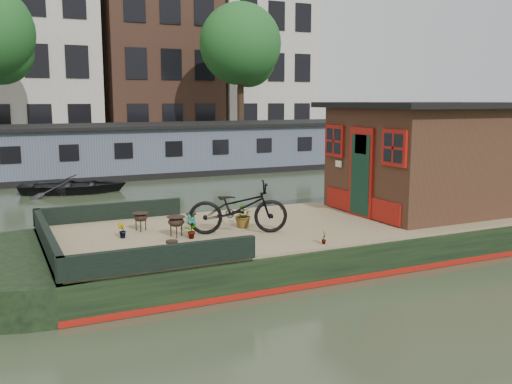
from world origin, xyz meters
name	(u,v)px	position (x,y,z in m)	size (l,w,h in m)	color
ground	(343,248)	(0.00, 0.00, 0.00)	(120.00, 120.00, 0.00)	#313D27
houseboat_hull	(288,242)	(-1.33, 0.00, 0.27)	(14.01, 4.02, 0.60)	black
houseboat_deck	(344,219)	(0.00, 0.00, 0.62)	(11.80, 3.80, 0.05)	#96885C
bow_bulwark	(99,234)	(-5.07, 0.00, 0.82)	(3.00, 4.00, 0.35)	black
cabin	(427,156)	(2.19, 0.00, 1.88)	(4.00, 3.50, 2.42)	#312113
bicycle	(238,208)	(-2.57, -0.32, 1.14)	(0.65, 1.85, 0.97)	black
potted_plant_a	(191,227)	(-3.51, -0.34, 0.87)	(0.23, 0.16, 0.44)	brown
potted_plant_b	(122,230)	(-4.62, 0.24, 0.79)	(0.16, 0.13, 0.28)	brown
potted_plant_c	(243,215)	(-2.30, 0.09, 0.91)	(0.46, 0.40, 0.51)	#AF6733
potted_plant_e	(324,237)	(-1.55, -1.70, 0.78)	(0.14, 0.09, 0.26)	brown
brazier_front	(176,227)	(-3.71, -0.10, 0.84)	(0.36, 0.36, 0.38)	black
brazier_rear	(141,222)	(-4.17, 0.66, 0.83)	(0.33, 0.33, 0.35)	black
bollard_port	(191,219)	(-3.11, 0.81, 0.76)	(0.20, 0.20, 0.22)	black
bollard_stbd	(172,248)	(-4.13, -1.21, 0.76)	(0.20, 0.20, 0.23)	black
dinghy	(74,182)	(-4.14, 10.09, 0.36)	(2.50, 3.50, 0.72)	black
far_houseboat	(160,150)	(0.00, 14.00, 0.97)	(20.40, 4.40, 2.11)	#4A5663
quay	(127,150)	(0.00, 20.50, 0.45)	(60.00, 6.00, 0.90)	#47443F
townhouse_row	(100,22)	(0.15, 27.50, 7.90)	(27.25, 8.00, 16.50)	brown
tree_right	(242,48)	(6.14, 19.07, 5.89)	(4.40, 4.40, 7.40)	#332316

